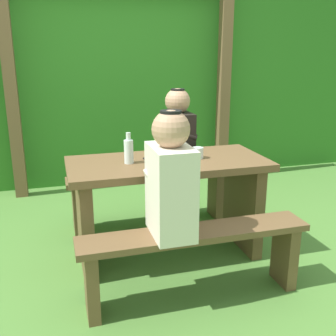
{
  "coord_description": "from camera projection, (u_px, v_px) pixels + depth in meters",
  "views": [
    {
      "loc": [
        -0.76,
        -2.63,
        1.48
      ],
      "look_at": [
        0.0,
        0.0,
        0.68
      ],
      "focal_mm": 43.18,
      "sensor_mm": 36.0,
      "label": 1
    }
  ],
  "objects": [
    {
      "name": "ground_plane",
      "position": [
        168.0,
        254.0,
        3.05
      ],
      "size": [
        12.0,
        12.0,
        0.0
      ],
      "primitive_type": "plane",
      "color": "#4B7A33"
    },
    {
      "name": "hedge_backdrop",
      "position": [
        116.0,
        86.0,
        4.81
      ],
      "size": [
        6.4,
        0.79,
        2.13
      ],
      "primitive_type": "cube",
      "color": "#2D7121",
      "rests_on": "ground_plane"
    },
    {
      "name": "bottle_left",
      "position": [
        129.0,
        151.0,
        2.75
      ],
      "size": [
        0.06,
        0.06,
        0.21
      ],
      "color": "silver",
      "rests_on": "picnic_table"
    },
    {
      "name": "person_black_coat",
      "position": [
        177.0,
        135.0,
        3.43
      ],
      "size": [
        0.25,
        0.35,
        0.72
      ],
      "color": "black",
      "rests_on": "bench_far"
    },
    {
      "name": "drinking_glass",
      "position": [
        198.0,
        153.0,
        2.88
      ],
      "size": [
        0.08,
        0.08,
        0.08
      ],
      "primitive_type": "cylinder",
      "color": "silver",
      "rests_on": "picnic_table"
    },
    {
      "name": "bench_far",
      "position": [
        149.0,
        188.0,
        3.5
      ],
      "size": [
        1.4,
        0.24,
        0.46
      ],
      "color": "brown",
      "rests_on": "ground_plane"
    },
    {
      "name": "cell_phone",
      "position": [
        153.0,
        160.0,
        2.84
      ],
      "size": [
        0.12,
        0.16,
        0.01
      ],
      "primitive_type": "cube",
      "rotation": [
        0.0,
        0.0,
        0.4
      ],
      "color": "black",
      "rests_on": "picnic_table"
    },
    {
      "name": "bench_near",
      "position": [
        195.0,
        250.0,
        2.42
      ],
      "size": [
        1.4,
        0.24,
        0.46
      ],
      "color": "brown",
      "rests_on": "ground_plane"
    },
    {
      "name": "pergola_post_right",
      "position": [
        224.0,
        89.0,
        4.57
      ],
      "size": [
        0.12,
        0.12,
        2.11
      ],
      "primitive_type": "cube",
      "color": "brown",
      "rests_on": "ground_plane"
    },
    {
      "name": "person_white_shirt",
      "position": [
        171.0,
        179.0,
        2.25
      ],
      "size": [
        0.25,
        0.35,
        0.72
      ],
      "color": "silver",
      "rests_on": "bench_near"
    },
    {
      "name": "picnic_table",
      "position": [
        168.0,
        192.0,
        2.91
      ],
      "size": [
        1.4,
        0.64,
        0.73
      ],
      "color": "brown",
      "rests_on": "ground_plane"
    },
    {
      "name": "pergola_post_left",
      "position": [
        12.0,
        94.0,
        3.97
      ],
      "size": [
        0.12,
        0.12,
        2.11
      ],
      "primitive_type": "cube",
      "color": "brown",
      "rests_on": "ground_plane"
    }
  ]
}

